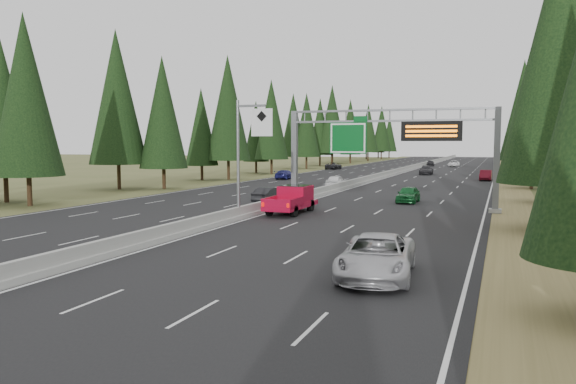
# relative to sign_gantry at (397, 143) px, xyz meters

# --- Properties ---
(road) EXTENTS (32.00, 260.00, 0.08)m
(road) POSITION_rel_sign_gantry_xyz_m (-8.92, 45.12, -5.23)
(road) COLOR black
(road) RESTS_ON ground
(shoulder_right) EXTENTS (3.60, 260.00, 0.06)m
(shoulder_right) POSITION_rel_sign_gantry_xyz_m (8.88, 45.12, -5.24)
(shoulder_right) COLOR olive
(shoulder_right) RESTS_ON ground
(shoulder_left) EXTENTS (3.60, 260.00, 0.06)m
(shoulder_left) POSITION_rel_sign_gantry_xyz_m (-26.72, 45.12, -5.24)
(shoulder_left) COLOR #4C5628
(shoulder_left) RESTS_ON ground
(median_barrier) EXTENTS (0.70, 260.00, 0.85)m
(median_barrier) POSITION_rel_sign_gantry_xyz_m (-8.92, 45.12, -4.85)
(median_barrier) COLOR gray
(median_barrier) RESTS_ON road
(sign_gantry) EXTENTS (16.75, 0.98, 7.80)m
(sign_gantry) POSITION_rel_sign_gantry_xyz_m (0.00, 0.00, 0.00)
(sign_gantry) COLOR slate
(sign_gantry) RESTS_ON road
(hov_sign_pole) EXTENTS (2.80, 0.50, 8.00)m
(hov_sign_pole) POSITION_rel_sign_gantry_xyz_m (-8.33, -9.92, -0.54)
(hov_sign_pole) COLOR slate
(hov_sign_pole) RESTS_ON road
(tree_row_right) EXTENTS (11.82, 238.05, 18.55)m
(tree_row_right) POSITION_rel_sign_gantry_xyz_m (13.12, 26.60, 3.73)
(tree_row_right) COLOR black
(tree_row_right) RESTS_ON ground
(tree_row_left) EXTENTS (11.64, 237.00, 18.67)m
(tree_row_left) POSITION_rel_sign_gantry_xyz_m (-30.97, 32.97, 4.27)
(tree_row_left) COLOR black
(tree_row_left) RESTS_ON ground
(silver_minivan) EXTENTS (3.26, 6.09, 1.63)m
(silver_minivan) POSITION_rel_sign_gantry_xyz_m (3.28, -22.85, -4.38)
(silver_minivan) COLOR #B9B8BD
(silver_minivan) RESTS_ON road
(red_pickup) EXTENTS (2.19, 6.14, 2.00)m
(red_pickup) POSITION_rel_sign_gantry_xyz_m (-6.74, -5.07, -4.08)
(red_pickup) COLOR black
(red_pickup) RESTS_ON road
(car_ahead_green) EXTENTS (1.72, 4.20, 1.43)m
(car_ahead_green) POSITION_rel_sign_gantry_xyz_m (0.12, 5.12, -4.47)
(car_ahead_green) COLOR #145826
(car_ahead_green) RESTS_ON road
(car_ahead_dkred) EXTENTS (1.59, 4.40, 1.44)m
(car_ahead_dkred) POSITION_rel_sign_gantry_xyz_m (5.58, 38.04, -4.47)
(car_ahead_dkred) COLOR maroon
(car_ahead_dkred) RESTS_ON road
(car_ahead_dkgrey) EXTENTS (2.29, 5.14, 1.46)m
(car_ahead_dkgrey) POSITION_rel_sign_gantry_xyz_m (-3.97, 50.13, -4.46)
(car_ahead_dkgrey) COLOR black
(car_ahead_dkgrey) RESTS_ON road
(car_ahead_white) EXTENTS (2.40, 4.90, 1.34)m
(car_ahead_white) POSITION_rel_sign_gantry_xyz_m (-2.20, 83.67, -4.52)
(car_ahead_white) COLOR white
(car_ahead_white) RESTS_ON road
(car_ahead_far) EXTENTS (1.69, 3.92, 1.32)m
(car_ahead_far) POSITION_rel_sign_gantry_xyz_m (-7.42, 84.98, -4.53)
(car_ahead_far) COLOR black
(car_ahead_far) RESTS_ON road
(car_onc_near) EXTENTS (1.74, 4.18, 1.34)m
(car_onc_near) POSITION_rel_sign_gantry_xyz_m (-11.14, 0.74, -4.52)
(car_onc_near) COLOR black
(car_onc_near) RESTS_ON road
(car_onc_blue) EXTENTS (2.00, 4.58, 1.31)m
(car_onc_blue) POSITION_rel_sign_gantry_xyz_m (-21.33, 30.87, -4.53)
(car_onc_blue) COLOR navy
(car_onc_blue) RESTS_ON road
(car_onc_white) EXTENTS (1.73, 4.18, 1.42)m
(car_onc_white) POSITION_rel_sign_gantry_xyz_m (-10.42, 19.25, -4.48)
(car_onc_white) COLOR white
(car_onc_white) RESTS_ON road
(car_onc_far) EXTENTS (2.42, 4.98, 1.36)m
(car_onc_far) POSITION_rel_sign_gantry_xyz_m (-23.42, 62.56, -4.51)
(car_onc_far) COLOR black
(car_onc_far) RESTS_ON road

